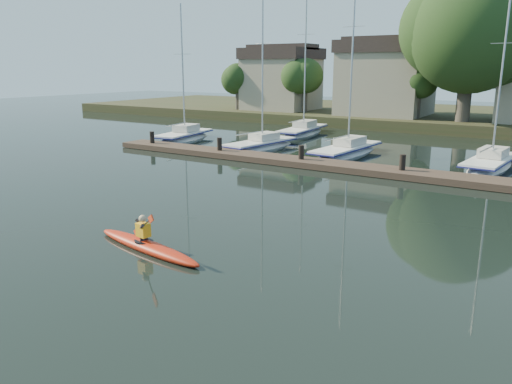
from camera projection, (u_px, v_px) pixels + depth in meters
The scene contains 9 objects.
ground at pixel (187, 242), 16.60m from camera, with size 160.00×160.00×0.00m, color black.
kayak at pixel (147, 244), 15.89m from camera, with size 4.98×1.46×1.58m.
dock at pixel (349, 167), 28.01m from camera, with size 34.00×2.00×1.80m.
sailboat_0 at pixel (184, 142), 40.13m from camera, with size 3.08×7.55×11.63m.
sailboat_1 at pixel (260, 151), 35.84m from camera, with size 2.83×7.83×12.51m.
sailboat_2 at pixel (346, 157), 33.29m from camera, with size 2.66×8.61×14.03m.
sailboat_3 at pixel (489, 171), 28.90m from camera, with size 2.68×7.64×12.08m.
sailboat_5 at pixel (302, 136), 43.39m from camera, with size 2.72×8.78×14.31m.
shore at pixel (471, 93), 47.95m from camera, with size 90.00×25.25×12.75m.
Camera 1 is at (10.36, -12.01, 5.67)m, focal length 35.00 mm.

